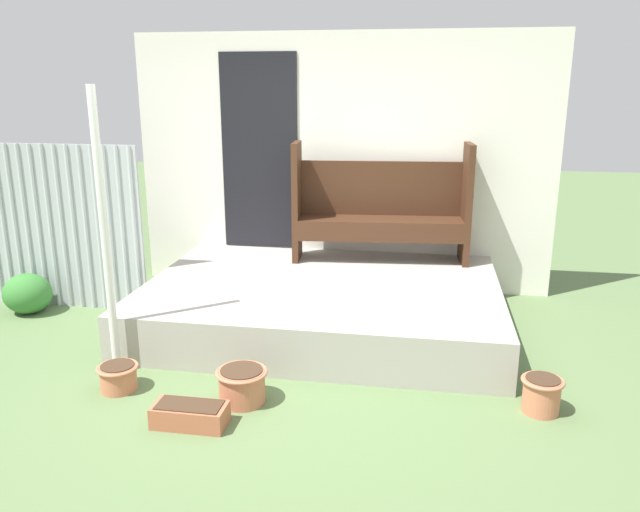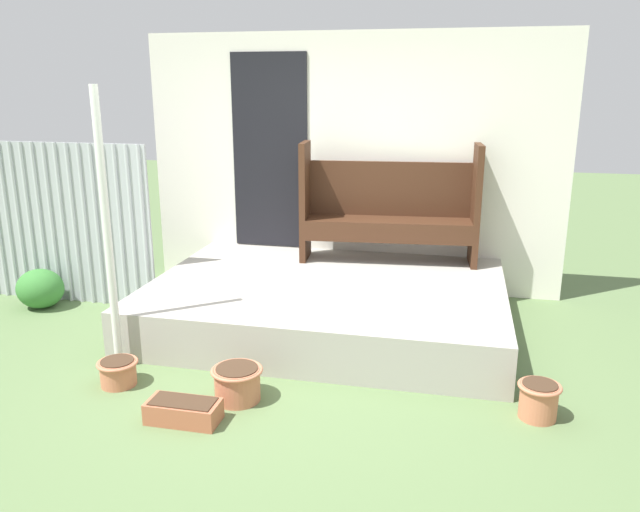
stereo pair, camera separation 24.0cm
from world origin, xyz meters
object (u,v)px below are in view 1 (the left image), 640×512
object	(u,v)px
flower_pot_left	(118,376)
flower_pot_middle	(242,384)
planter_box_rect	(190,415)
support_post	(105,237)
shrub_by_fence	(27,293)
flower_pot_right	(542,393)
bench	(381,204)

from	to	relation	value
flower_pot_left	flower_pot_middle	world-z (taller)	flower_pot_middle
flower_pot_left	planter_box_rect	xyz separation A→B (m)	(0.67, -0.37, -0.03)
support_post	flower_pot_middle	world-z (taller)	support_post
shrub_by_fence	planter_box_rect	bearing A→B (deg)	-36.50
flower_pot_left	flower_pot_right	distance (m)	2.91
flower_pot_right	planter_box_rect	size ratio (longest dim) A/B	0.59
bench	flower_pot_left	bearing A→B (deg)	-130.72
support_post	flower_pot_middle	size ratio (longest dim) A/B	5.90
support_post	flower_pot_left	world-z (taller)	support_post
flower_pot_left	shrub_by_fence	world-z (taller)	shrub_by_fence
flower_pot_middle	planter_box_rect	size ratio (longest dim) A/B	0.76
support_post	bench	world-z (taller)	support_post
bench	planter_box_rect	world-z (taller)	bench
planter_box_rect	shrub_by_fence	world-z (taller)	shrub_by_fence
bench	shrub_by_fence	bearing A→B (deg)	-167.51
flower_pot_left	flower_pot_middle	size ratio (longest dim) A/B	0.82
bench	flower_pot_middle	distance (m)	2.59
flower_pot_right	bench	bearing A→B (deg)	120.23
flower_pot_right	support_post	bearing A→B (deg)	178.35
flower_pot_right	shrub_by_fence	xyz separation A→B (m)	(-4.48, 1.11, 0.06)
flower_pot_middle	bench	bearing A→B (deg)	72.33
shrub_by_fence	flower_pot_left	bearing A→B (deg)	-39.50
support_post	flower_pot_right	distance (m)	3.19
planter_box_rect	bench	bearing A→B (deg)	69.81
planter_box_rect	flower_pot_right	bearing A→B (deg)	13.84
support_post	flower_pot_right	bearing A→B (deg)	-1.65
support_post	flower_pot_left	bearing A→B (deg)	-60.73
planter_box_rect	flower_pot_middle	bearing A→B (deg)	55.05
planter_box_rect	shrub_by_fence	size ratio (longest dim) A/B	1.04
bench	flower_pot_middle	world-z (taller)	bench
flower_pot_middle	shrub_by_fence	xyz separation A→B (m)	(-2.49, 1.31, 0.06)
bench	flower_pot_left	world-z (taller)	bench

